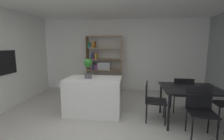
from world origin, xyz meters
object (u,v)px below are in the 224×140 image
object	(u,v)px
potted_plant_on_island	(88,67)
dining_chair_island_side	(152,98)
dining_table	(190,91)
built_in_oven	(7,62)
kitchen_island	(94,96)
dining_chair_far	(182,92)
open_bookshelf	(102,63)
dining_chair_near	(200,107)

from	to	relation	value
potted_plant_on_island	dining_chair_island_side	xyz separation A→B (m)	(1.48, -0.19, -0.65)
dining_table	potted_plant_on_island	bearing A→B (deg)	174.93
built_in_oven	dining_chair_island_side	size ratio (longest dim) A/B	0.71
kitchen_island	dining_chair_island_side	xyz separation A→B (m)	(1.36, -0.23, 0.08)
dining_chair_island_side	dining_chair_far	bearing A→B (deg)	-50.37
dining_chair_island_side	open_bookshelf	bearing A→B (deg)	41.74
built_in_oven	dining_chair_far	xyz separation A→B (m)	(4.39, 0.27, -0.71)
built_in_oven	dining_chair_island_side	distance (m)	3.67
dining_chair_near	dining_chair_island_side	size ratio (longest dim) A/B	1.08
built_in_oven	dining_chair_island_side	world-z (taller)	built_in_oven
dining_chair_near	open_bookshelf	bearing A→B (deg)	134.67
dining_table	dining_chair_island_side	distance (m)	0.82
dining_table	dining_chair_near	size ratio (longest dim) A/B	1.28
open_bookshelf	dining_chair_far	bearing A→B (deg)	-36.11
built_in_oven	kitchen_island	size ratio (longest dim) A/B	0.45
dining_chair_far	dining_chair_near	size ratio (longest dim) A/B	0.97
built_in_oven	dining_chair_far	world-z (taller)	built_in_oven
open_bookshelf	dining_chair_far	world-z (taller)	open_bookshelf
open_bookshelf	dining_chair_near	size ratio (longest dim) A/B	2.17
potted_plant_on_island	dining_chair_near	world-z (taller)	potted_plant_on_island
kitchen_island	potted_plant_on_island	world-z (taller)	potted_plant_on_island
kitchen_island	potted_plant_on_island	distance (m)	0.73
potted_plant_on_island	dining_chair_far	xyz separation A→B (m)	(2.27, 0.31, -0.63)
built_in_oven	dining_chair_island_side	bearing A→B (deg)	-3.63
built_in_oven	dining_chair_far	bearing A→B (deg)	3.58
kitchen_island	dining_table	world-z (taller)	kitchen_island
kitchen_island	open_bookshelf	bearing A→B (deg)	93.66
open_bookshelf	dining_table	bearing A→B (deg)	-43.64
potted_plant_on_island	open_bookshelf	world-z (taller)	open_bookshelf
dining_chair_far	dining_chair_near	bearing A→B (deg)	92.80
built_in_oven	potted_plant_on_island	xyz separation A→B (m)	(2.12, -0.04, -0.08)
dining_chair_near	dining_chair_island_side	xyz separation A→B (m)	(-0.80, 0.52, -0.04)
potted_plant_on_island	dining_chair_near	bearing A→B (deg)	-17.31
potted_plant_on_island	dining_chair_far	distance (m)	2.38
open_bookshelf	dining_chair_far	xyz separation A→B (m)	(2.28, -1.66, -0.50)
dining_chair_island_side	potted_plant_on_island	bearing A→B (deg)	89.94
dining_table	kitchen_island	bearing A→B (deg)	173.73
built_in_oven	open_bookshelf	bearing A→B (deg)	42.64
kitchen_island	potted_plant_on_island	xyz separation A→B (m)	(-0.11, -0.04, 0.72)
potted_plant_on_island	dining_table	xyz separation A→B (m)	(2.27, -0.20, -0.46)
built_in_oven	kitchen_island	world-z (taller)	built_in_oven
open_bookshelf	dining_table	world-z (taller)	open_bookshelf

